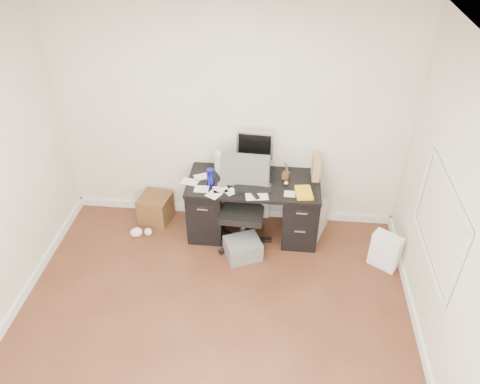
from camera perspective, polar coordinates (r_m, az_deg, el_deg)
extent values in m
plane|color=#482417|center=(4.66, -3.93, -17.98)|extent=(4.00, 4.00, 0.00)
cube|color=beige|center=(5.30, -1.17, 8.94)|extent=(4.00, 0.02, 2.70)
cube|color=beige|center=(3.88, 25.94, -6.82)|extent=(0.02, 4.00, 2.70)
cube|color=white|center=(2.95, -6.11, 14.68)|extent=(4.00, 4.00, 0.02)
cube|color=silver|center=(5.99, -1.04, -2.26)|extent=(4.00, 0.03, 0.10)
cube|color=silver|center=(4.80, 21.55, -18.38)|extent=(0.03, 4.00, 0.10)
cube|color=silver|center=(5.25, -26.61, -14.16)|extent=(0.03, 4.00, 0.10)
cube|color=black|center=(5.30, 1.70, 1.09)|extent=(1.50, 0.70, 0.04)
cube|color=black|center=(5.58, -4.02, -1.76)|extent=(0.40, 0.60, 0.71)
cube|color=black|center=(5.52, 7.33, -2.44)|extent=(0.40, 0.60, 0.71)
cube|color=black|center=(5.73, 1.90, 0.71)|extent=(0.70, 0.03, 0.51)
cube|color=black|center=(5.15, 1.60, 0.39)|extent=(0.42, 0.18, 0.02)
sphere|color=silver|center=(5.24, 5.62, 1.08)|extent=(0.08, 0.08, 0.06)
cylinder|color=#161C9C|center=(5.21, -3.62, 1.85)|extent=(0.10, 0.10, 0.19)
cube|color=white|center=(5.34, -2.40, 3.32)|extent=(0.21, 0.25, 0.26)
cube|color=#916C46|center=(5.36, 9.24, 2.99)|extent=(0.12, 0.23, 0.26)
cube|color=yellow|center=(5.13, 7.85, -0.07)|extent=(0.22, 0.26, 0.04)
cube|color=#B0AD9F|center=(5.72, 9.38, -3.16)|extent=(0.30, 0.43, 0.39)
cube|color=white|center=(5.43, 17.30, -6.87)|extent=(0.38, 0.36, 0.42)
cube|color=#482B15|center=(5.91, -10.23, -1.98)|extent=(0.41, 0.41, 0.35)
cube|color=slate|center=(5.36, 0.34, -6.89)|extent=(0.48, 0.45, 0.23)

